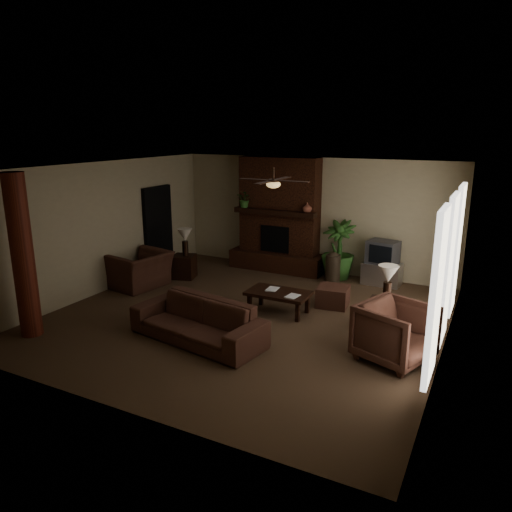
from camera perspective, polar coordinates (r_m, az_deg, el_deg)
The scene contains 23 objects.
room_shell at distance 8.82m, azimuth -1.18°, elevation 1.29°, with size 7.00×7.00×7.00m.
fireplace at distance 12.04m, azimuth 2.71°, elevation 3.78°, with size 2.40×0.70×2.80m.
windows at distance 8.06m, azimuth 21.72°, elevation -1.47°, with size 0.08×3.65×2.35m.
log_column at distance 8.94m, azimuth -25.86°, elevation -0.05°, with size 0.36×0.36×2.80m, color maroon.
doorway at distance 12.23m, azimuth -11.48°, elevation 3.16°, with size 0.10×1.00×2.10m, color black.
ceiling_fan at distance 8.71m, azimuth 2.07°, elevation 8.66°, with size 1.35×1.35×0.37m.
sofa at distance 8.17m, azimuth -6.93°, elevation -6.86°, with size 2.37×0.69×0.93m, color #492A1F.
armchair_left at distance 11.08m, azimuth -13.60°, elevation -0.93°, with size 1.22×0.79×1.06m, color #492A1F.
armchair_right at distance 7.70m, azimuth 16.18°, elevation -8.41°, with size 0.98×0.92×1.01m, color #492A1F.
coffee_table at distance 9.32m, azimuth 2.68°, elevation -4.57°, with size 1.20×0.70×0.43m.
ottoman at distance 9.85m, azimuth 9.09°, elevation -4.72°, with size 0.60×0.60×0.40m, color #492A1F.
tv_stand at distance 11.40m, azimuth 14.65°, elevation -2.03°, with size 0.85×0.50×0.50m, color #BCBCBF.
tv at distance 11.26m, azimuth 14.75°, elevation 0.44°, with size 0.73×0.64×0.52m.
floor_vase at distance 11.09m, azimuth 9.07°, elevation -1.22°, with size 0.34×0.34×0.77m.
floor_plant at distance 11.61m, azimuth 9.63°, elevation -0.72°, with size 0.78×1.39×0.78m, color #305D25.
side_table_left at distance 11.63m, azimuth -8.49°, elevation -1.24°, with size 0.50×0.50×0.55m, color black.
lamp_left at distance 11.43m, azimuth -8.40°, elevation 2.24°, with size 0.38×0.38×0.65m.
side_table_right at distance 8.87m, azimuth 14.71°, elevation -6.77°, with size 0.50×0.50×0.55m, color black.
lamp_right at distance 8.60m, azimuth 15.35°, elevation -2.37°, with size 0.46×0.46×0.65m.
mantel_plant at distance 12.02m, azimuth -1.32°, elevation 6.52°, with size 0.38×0.42×0.33m, color #305D25.
mantel_vase at distance 11.40m, azimuth 6.08°, elevation 5.70°, with size 0.22×0.23×0.22m, color brown.
book_a at distance 9.38m, azimuth 1.34°, elevation -3.11°, with size 0.22×0.03×0.29m, color #999999.
book_b at distance 9.04m, azimuth 3.77°, elevation -3.85°, with size 0.21×0.02×0.29m, color #999999.
Camera 1 is at (4.05, -7.56, 3.48)m, focal length 33.83 mm.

